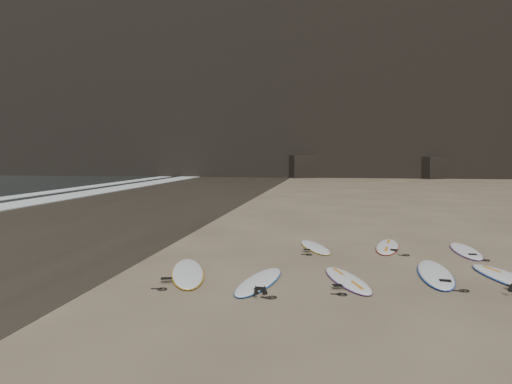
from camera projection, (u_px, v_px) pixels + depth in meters
ground at (443, 275)px, 10.82m from camera, size 240.00×240.00×0.00m
wet_sand at (96, 212)px, 22.65m from camera, size 12.00×200.00×0.01m
surfboard_0 at (259, 281)px, 10.16m from camera, size 0.98×2.50×0.09m
surfboard_1 at (347, 279)px, 10.28m from camera, size 1.24×2.37×0.08m
surfboard_2 at (435, 273)px, 10.78m from camera, size 0.82×2.77×0.10m
surfboard_3 at (511, 279)px, 10.32m from camera, size 1.34×2.82×0.10m
surfboard_5 at (315, 247)px, 13.91m from camera, size 1.20×2.25×0.08m
surfboard_6 at (387, 246)px, 13.97m from camera, size 0.94×2.48×0.09m
surfboard_7 at (466, 251)px, 13.36m from camera, size 0.59×2.42×0.09m
surfboard_11 at (188, 272)px, 10.88m from camera, size 1.45×2.85×0.10m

